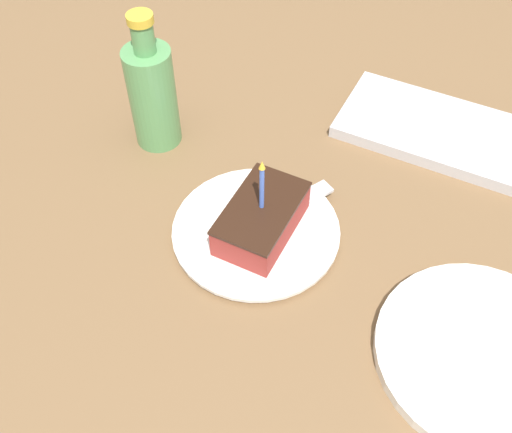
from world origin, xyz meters
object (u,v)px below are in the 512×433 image
(side_plate, at_px, (482,355))
(marble_board, at_px, (435,130))
(cake_slice, at_px, (261,218))
(bottle, at_px, (152,93))
(fork, at_px, (289,207))
(plate, at_px, (256,231))

(side_plate, distance_m, marble_board, 0.39)
(marble_board, bearing_deg, cake_slice, -116.42)
(bottle, xyz_separation_m, marble_board, (0.39, 0.20, -0.08))
(cake_slice, relative_size, marble_board, 0.47)
(fork, bearing_deg, marble_board, 62.00)
(fork, bearing_deg, cake_slice, -108.15)
(plate, bearing_deg, cake_slice, 1.74)
(bottle, distance_m, side_plate, 0.57)
(plate, height_order, marble_board, marble_board)
(bottle, bearing_deg, marble_board, 27.76)
(fork, height_order, marble_board, same)
(side_plate, xyz_separation_m, marble_board, (-0.16, 0.36, 0.00))
(plate, bearing_deg, fork, 64.54)
(bottle, height_order, side_plate, bottle)
(side_plate, bearing_deg, cake_slice, 171.41)
(fork, height_order, side_plate, fork)
(bottle, bearing_deg, plate, -25.31)
(side_plate, bearing_deg, marble_board, 113.72)
(fork, xyz_separation_m, bottle, (-0.25, 0.05, 0.07))
(fork, relative_size, bottle, 0.71)
(plate, distance_m, marble_board, 0.35)
(fork, xyz_separation_m, marble_board, (0.14, 0.26, -0.01))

